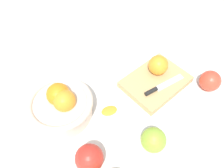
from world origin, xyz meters
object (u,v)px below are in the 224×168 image
(bowl, at_px, (61,105))
(apple_front_left_3, at_px, (89,158))
(knife, at_px, (159,87))
(cutting_board, at_px, (156,82))
(apple_front_left, at_px, (153,140))
(apple_front_right, at_px, (210,81))
(orange_on_board, at_px, (158,65))

(bowl, relative_size, apple_front_left_3, 2.62)
(knife, xyz_separation_m, apple_front_left_3, (-0.32, -0.04, 0.01))
(cutting_board, xyz_separation_m, apple_front_left, (-0.17, -0.15, 0.02))
(cutting_board, bearing_deg, apple_front_right, -44.95)
(orange_on_board, bearing_deg, cutting_board, -140.82)
(apple_front_left, height_order, apple_front_left_3, apple_front_left_3)
(orange_on_board, relative_size, apple_front_right, 0.97)
(orange_on_board, height_order, apple_front_left_3, orange_on_board)
(cutting_board, relative_size, apple_front_right, 3.05)
(knife, height_order, apple_front_left_3, apple_front_left_3)
(knife, bearing_deg, apple_front_left_3, -172.08)
(orange_on_board, bearing_deg, apple_front_left, -139.51)
(orange_on_board, height_order, apple_front_right, orange_on_board)
(apple_front_right, bearing_deg, orange_on_board, 123.19)
(cutting_board, distance_m, orange_on_board, 0.06)
(orange_on_board, distance_m, apple_front_left_3, 0.38)
(apple_front_right, bearing_deg, bowl, 151.58)
(orange_on_board, bearing_deg, knife, -131.67)
(cutting_board, bearing_deg, bowl, 160.48)
(bowl, bearing_deg, apple_front_left_3, -99.81)
(bowl, distance_m, cutting_board, 0.33)
(cutting_board, height_order, apple_front_right, apple_front_right)
(apple_front_right, bearing_deg, cutting_board, 135.05)
(bowl, bearing_deg, cutting_board, -19.52)
(bowl, height_order, orange_on_board, bowl)
(apple_front_right, height_order, apple_front_left_3, apple_front_left_3)
(bowl, xyz_separation_m, knife, (0.29, -0.14, -0.02))
(apple_front_left, bearing_deg, cutting_board, 40.71)
(cutting_board, bearing_deg, orange_on_board, 39.18)
(bowl, xyz_separation_m, orange_on_board, (0.33, -0.09, 0.01))
(bowl, distance_m, apple_front_right, 0.49)
(orange_on_board, bearing_deg, apple_front_left_3, -164.91)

